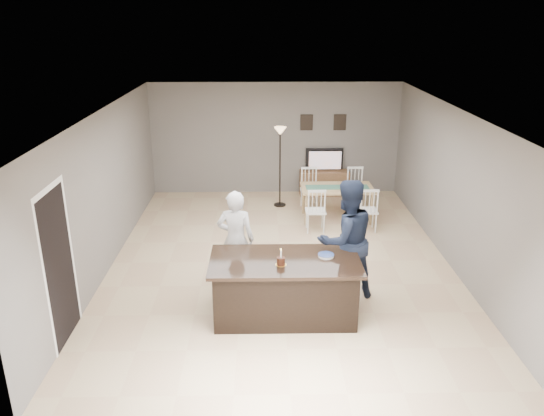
{
  "coord_description": "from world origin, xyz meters",
  "views": [
    {
      "loc": [
        -0.31,
        -8.62,
        4.18
      ],
      "look_at": [
        -0.16,
        -0.3,
        1.14
      ],
      "focal_mm": 35.0,
      "sensor_mm": 36.0,
      "label": 1
    }
  ],
  "objects_px": {
    "television": "(325,160)",
    "man": "(346,240)",
    "tv_console": "(324,183)",
    "kitchen_island": "(285,288)",
    "birthday_cake": "(281,261)",
    "plate_stack": "(326,255)",
    "woman": "(236,240)",
    "dining_table": "(337,193)",
    "floor_lamp": "(280,145)"
  },
  "relations": [
    {
      "from": "television",
      "to": "floor_lamp",
      "type": "bearing_deg",
      "value": 37.38
    },
    {
      "from": "television",
      "to": "birthday_cake",
      "type": "distance_m",
      "value": 5.94
    },
    {
      "from": "woman",
      "to": "kitchen_island",
      "type": "bearing_deg",
      "value": 135.35
    },
    {
      "from": "television",
      "to": "dining_table",
      "type": "bearing_deg",
      "value": 92.61
    },
    {
      "from": "woman",
      "to": "birthday_cake",
      "type": "relative_size",
      "value": 6.63
    },
    {
      "from": "floor_lamp",
      "to": "television",
      "type": "bearing_deg",
      "value": 37.38
    },
    {
      "from": "woman",
      "to": "dining_table",
      "type": "height_order",
      "value": "woman"
    },
    {
      "from": "television",
      "to": "man",
      "type": "distance_m",
      "value": 5.1
    },
    {
      "from": "woman",
      "to": "man",
      "type": "bearing_deg",
      "value": 174.07
    },
    {
      "from": "kitchen_island",
      "to": "dining_table",
      "type": "xyz_separation_m",
      "value": [
        1.28,
        3.91,
        0.14
      ]
    },
    {
      "from": "tv_console",
      "to": "woman",
      "type": "distance_m",
      "value": 5.07
    },
    {
      "from": "kitchen_island",
      "to": "tv_console",
      "type": "height_order",
      "value": "kitchen_island"
    },
    {
      "from": "woman",
      "to": "dining_table",
      "type": "bearing_deg",
      "value": -117.8
    },
    {
      "from": "dining_table",
      "to": "floor_lamp",
      "type": "xyz_separation_m",
      "value": [
        -1.19,
        0.88,
        0.83
      ]
    },
    {
      "from": "man",
      "to": "plate_stack",
      "type": "distance_m",
      "value": 0.58
    },
    {
      "from": "man",
      "to": "floor_lamp",
      "type": "bearing_deg",
      "value": -98.91
    },
    {
      "from": "floor_lamp",
      "to": "dining_table",
      "type": "bearing_deg",
      "value": -36.32
    },
    {
      "from": "floor_lamp",
      "to": "woman",
      "type": "bearing_deg",
      "value": -102.07
    },
    {
      "from": "woman",
      "to": "dining_table",
      "type": "distance_m",
      "value": 3.62
    },
    {
      "from": "birthday_cake",
      "to": "tv_console",
      "type": "bearing_deg",
      "value": 77.56
    },
    {
      "from": "kitchen_island",
      "to": "floor_lamp",
      "type": "relative_size",
      "value": 1.17
    },
    {
      "from": "kitchen_island",
      "to": "floor_lamp",
      "type": "xyz_separation_m",
      "value": [
        0.08,
        4.79,
        0.97
      ]
    },
    {
      "from": "plate_stack",
      "to": "woman",
      "type": "bearing_deg",
      "value": 148.51
    },
    {
      "from": "tv_console",
      "to": "woman",
      "type": "bearing_deg",
      "value": -112.67
    },
    {
      "from": "kitchen_island",
      "to": "dining_table",
      "type": "bearing_deg",
      "value": 71.88
    },
    {
      "from": "kitchen_island",
      "to": "woman",
      "type": "relative_size",
      "value": 1.32
    },
    {
      "from": "kitchen_island",
      "to": "tv_console",
      "type": "xyz_separation_m",
      "value": [
        1.2,
        5.57,
        -0.15
      ]
    },
    {
      "from": "tv_console",
      "to": "man",
      "type": "distance_m",
      "value": 5.07
    },
    {
      "from": "television",
      "to": "floor_lamp",
      "type": "distance_m",
      "value": 1.51
    },
    {
      "from": "plate_stack",
      "to": "birthday_cake",
      "type": "bearing_deg",
      "value": -158.85
    },
    {
      "from": "tv_console",
      "to": "kitchen_island",
      "type": "bearing_deg",
      "value": -102.16
    },
    {
      "from": "kitchen_island",
      "to": "floor_lamp",
      "type": "distance_m",
      "value": 4.89
    },
    {
      "from": "tv_console",
      "to": "dining_table",
      "type": "height_order",
      "value": "dining_table"
    },
    {
      "from": "tv_console",
      "to": "dining_table",
      "type": "relative_size",
      "value": 0.69
    },
    {
      "from": "woman",
      "to": "plate_stack",
      "type": "relative_size",
      "value": 6.98
    },
    {
      "from": "birthday_cake",
      "to": "floor_lamp",
      "type": "bearing_deg",
      "value": 88.29
    },
    {
      "from": "kitchen_island",
      "to": "plate_stack",
      "type": "bearing_deg",
      "value": 9.06
    },
    {
      "from": "man",
      "to": "birthday_cake",
      "type": "height_order",
      "value": "man"
    },
    {
      "from": "woman",
      "to": "television",
      "type": "bearing_deg",
      "value": -106.12
    },
    {
      "from": "television",
      "to": "woman",
      "type": "height_order",
      "value": "woman"
    },
    {
      "from": "woman",
      "to": "man",
      "type": "xyz_separation_m",
      "value": [
        1.69,
        -0.37,
        0.14
      ]
    },
    {
      "from": "plate_stack",
      "to": "dining_table",
      "type": "relative_size",
      "value": 0.14
    },
    {
      "from": "television",
      "to": "plate_stack",
      "type": "relative_size",
      "value": 3.9
    },
    {
      "from": "television",
      "to": "dining_table",
      "type": "distance_m",
      "value": 1.75
    },
    {
      "from": "birthday_cake",
      "to": "dining_table",
      "type": "distance_m",
      "value": 4.3
    },
    {
      "from": "television",
      "to": "floor_lamp",
      "type": "height_order",
      "value": "floor_lamp"
    },
    {
      "from": "man",
      "to": "birthday_cake",
      "type": "relative_size",
      "value": 7.77
    },
    {
      "from": "kitchen_island",
      "to": "dining_table",
      "type": "height_order",
      "value": "dining_table"
    },
    {
      "from": "television",
      "to": "dining_table",
      "type": "height_order",
      "value": "television"
    },
    {
      "from": "television",
      "to": "plate_stack",
      "type": "height_order",
      "value": "television"
    }
  ]
}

